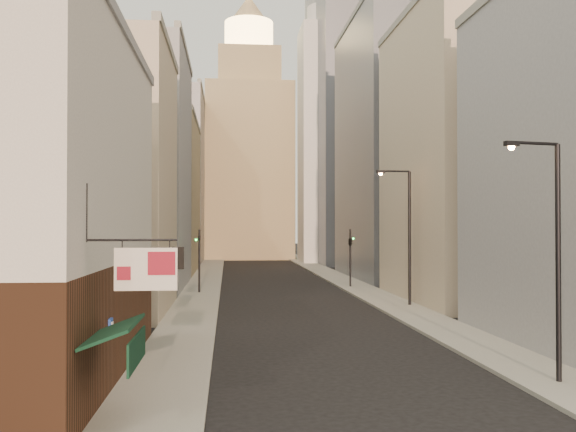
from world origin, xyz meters
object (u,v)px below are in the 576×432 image
(white_tower, at_px, (328,134))
(streetlamp_mid, at_px, (406,229))
(traffic_light_left, at_px, (199,247))
(streetlamp_near, at_px, (553,247))
(traffic_light_right, at_px, (350,244))
(clock_tower, at_px, (249,151))

(white_tower, distance_m, streetlamp_mid, 52.76)
(streetlamp_mid, xyz_separation_m, traffic_light_left, (-13.78, 9.23, -1.45))
(streetlamp_mid, distance_m, traffic_light_left, 16.64)
(streetlamp_near, distance_m, streetlamp_mid, 20.66)
(traffic_light_right, bearing_deg, traffic_light_left, 33.47)
(streetlamp_near, bearing_deg, streetlamp_mid, 76.23)
(clock_tower, xyz_separation_m, white_tower, (11.00, -14.00, 0.97))
(streetlamp_near, relative_size, traffic_light_left, 1.60)
(white_tower, bearing_deg, streetlamp_mid, -93.19)
(streetlamp_mid, height_order, traffic_light_right, streetlamp_mid)
(white_tower, height_order, traffic_light_right, white_tower)
(traffic_light_left, distance_m, traffic_light_right, 13.06)
(clock_tower, distance_m, traffic_light_left, 57.70)
(clock_tower, distance_m, streetlamp_near, 86.84)
(clock_tower, distance_m, white_tower, 17.83)
(traffic_light_left, relative_size, traffic_light_right, 1.00)
(streetlamp_mid, relative_size, traffic_light_left, 1.78)
(traffic_light_left, bearing_deg, clock_tower, -76.43)
(streetlamp_mid, bearing_deg, traffic_light_left, 140.88)
(streetlamp_near, relative_size, streetlamp_mid, 0.90)
(clock_tower, relative_size, streetlamp_mid, 5.05)
(streetlamp_near, bearing_deg, traffic_light_left, 102.07)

